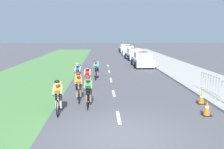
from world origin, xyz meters
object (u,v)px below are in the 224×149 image
(crowd_barrier_middle, at_px, (210,85))
(cyclist_third, at_px, (78,86))
(cyclist_second, at_px, (88,90))
(traffic_cone_near, at_px, (201,98))
(police_car_third, at_px, (128,51))
(cyclist_fourth, at_px, (88,77))
(police_car_second, at_px, (134,54))
(cyclist_lead, at_px, (58,95))
(police_car_furthest, at_px, (125,49))
(traffic_cone_mid, at_px, (207,108))
(cyclist_fifth, at_px, (78,73))
(police_car_nearest, at_px, (142,60))
(cyclist_sixth, at_px, (97,69))

(crowd_barrier_middle, bearing_deg, cyclist_third, -175.11)
(cyclist_second, xyz_separation_m, traffic_cone_near, (5.53, 0.17, -0.48))
(crowd_barrier_middle, bearing_deg, police_car_third, 93.92)
(cyclist_second, distance_m, crowd_barrier_middle, 6.80)
(cyclist_fourth, bearing_deg, police_car_third, 77.61)
(cyclist_fourth, relative_size, police_car_second, 0.38)
(police_car_second, bearing_deg, cyclist_third, -105.68)
(cyclist_lead, bearing_deg, cyclist_fourth, 77.15)
(police_car_furthest, xyz_separation_m, traffic_cone_mid, (0.18, -34.13, -0.37))
(cyclist_fifth, xyz_separation_m, police_car_furthest, (5.84, 27.62, -0.11))
(cyclist_second, distance_m, traffic_cone_mid, 5.30)
(cyclist_fourth, bearing_deg, police_car_furthest, 80.01)
(cyclist_fifth, relative_size, police_car_nearest, 0.39)
(cyclist_sixth, height_order, police_car_second, police_car_second)
(cyclist_third, height_order, cyclist_fourth, same)
(cyclist_sixth, height_order, police_car_furthest, police_car_furthest)
(police_car_nearest, bearing_deg, police_car_furthest, 90.00)
(police_car_second, distance_m, traffic_cone_mid, 21.88)
(cyclist_sixth, height_order, traffic_cone_near, cyclist_sixth)
(cyclist_fifth, xyz_separation_m, crowd_barrier_middle, (7.56, -3.40, -0.14))
(police_car_third, bearing_deg, cyclist_lead, -102.47)
(police_car_nearest, bearing_deg, police_car_third, 90.01)
(police_car_nearest, xyz_separation_m, crowd_barrier_middle, (1.73, -12.09, -0.03))
(cyclist_fifth, bearing_deg, crowd_barrier_middle, -24.18)
(cyclist_third, distance_m, police_car_second, 20.13)
(cyclist_second, bearing_deg, traffic_cone_mid, -16.59)
(crowd_barrier_middle, bearing_deg, cyclist_lead, -162.33)
(police_car_third, relative_size, traffic_cone_near, 7.07)
(cyclist_lead, height_order, traffic_cone_mid, cyclist_lead)
(police_car_furthest, bearing_deg, cyclist_third, -99.76)
(traffic_cone_near, bearing_deg, police_car_second, 91.84)
(cyclist_fourth, distance_m, police_car_second, 17.58)
(cyclist_fifth, height_order, police_car_furthest, police_car_furthest)
(cyclist_lead, height_order, cyclist_sixth, same)
(cyclist_lead, relative_size, police_car_furthest, 0.39)
(cyclist_sixth, height_order, traffic_cone_mid, cyclist_sixth)
(cyclist_third, relative_size, police_car_second, 0.38)
(cyclist_third, xyz_separation_m, cyclist_fourth, (0.32, 2.56, 0.00))
(police_car_nearest, height_order, traffic_cone_mid, police_car_nearest)
(police_car_nearest, relative_size, police_car_second, 0.98)
(cyclist_third, height_order, traffic_cone_mid, cyclist_third)
(police_car_third, bearing_deg, traffic_cone_near, -88.60)
(crowd_barrier_middle, bearing_deg, cyclist_fourth, 164.13)
(crowd_barrier_middle, distance_m, traffic_cone_near, 1.82)
(police_car_second, xyz_separation_m, police_car_third, (-0.00, 6.47, 0.00))
(cyclist_lead, relative_size, cyclist_sixth, 1.00)
(police_car_nearest, bearing_deg, cyclist_fourth, -116.78)
(cyclist_second, xyz_separation_m, police_car_furthest, (4.88, 32.62, -0.11))
(cyclist_fourth, height_order, crowd_barrier_middle, cyclist_fourth)
(crowd_barrier_middle, xyz_separation_m, traffic_cone_mid, (-1.55, -3.11, -0.34))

